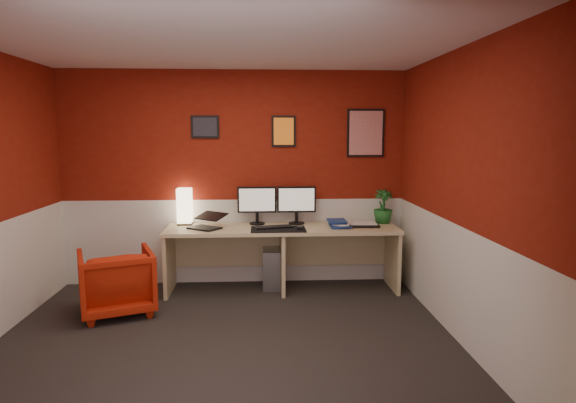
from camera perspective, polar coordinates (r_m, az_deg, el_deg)
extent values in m
cube|color=black|center=(4.37, -7.27, -16.10)|extent=(4.00, 3.50, 0.01)
cube|color=white|center=(4.06, -7.93, 18.12)|extent=(4.00, 3.50, 0.01)
cube|color=maroon|center=(5.76, -6.28, 2.68)|extent=(4.00, 0.01, 2.50)
cube|color=maroon|center=(2.32, -10.86, -5.49)|extent=(4.00, 0.01, 2.50)
cube|color=maroon|center=(4.36, 19.65, 0.52)|extent=(0.01, 3.50, 2.50)
cube|color=silver|center=(5.88, -6.17, -4.62)|extent=(4.00, 0.01, 1.00)
cube|color=silver|center=(2.60, -10.37, -21.76)|extent=(4.00, 0.01, 1.00)
cube|color=silver|center=(4.51, 19.13, -8.96)|extent=(0.01, 3.50, 1.00)
cube|color=tan|center=(5.58, -0.66, -6.70)|extent=(2.60, 0.65, 0.73)
cube|color=#FFE5B2|center=(5.75, -11.98, -0.67)|extent=(0.16, 0.16, 0.40)
cube|color=black|center=(5.46, -9.75, -2.04)|extent=(0.40, 0.38, 0.22)
cube|color=black|center=(5.64, -3.65, 0.24)|extent=(0.45, 0.06, 0.58)
cube|color=black|center=(5.65, 1.01, 0.27)|extent=(0.45, 0.06, 0.58)
cube|color=black|center=(5.36, -1.14, -3.26)|extent=(0.60, 0.38, 0.01)
cube|color=black|center=(5.43, -1.68, -3.00)|extent=(0.44, 0.22, 0.02)
cube|color=black|center=(5.35, 1.38, -3.09)|extent=(0.07, 0.10, 0.03)
imported|color=navy|center=(5.52, 4.90, -2.84)|extent=(0.24, 0.32, 0.03)
imported|color=silver|center=(5.56, 5.44, -2.52)|extent=(0.28, 0.32, 0.02)
imported|color=navy|center=(5.52, 4.66, -2.33)|extent=(0.21, 0.28, 0.03)
cube|color=black|center=(5.61, 8.72, -2.72)|extent=(0.36, 0.27, 0.03)
imported|color=#19591E|center=(5.82, 11.05, -0.56)|extent=(0.23, 0.23, 0.40)
cube|color=#99999E|center=(5.75, -1.97, -7.68)|extent=(0.20, 0.45, 0.45)
imported|color=#B6240E|center=(5.19, -19.40, -8.81)|extent=(0.89, 0.90, 0.64)
cube|color=black|center=(5.75, -9.67, 8.59)|extent=(0.32, 0.02, 0.26)
cube|color=orange|center=(5.72, -0.52, 8.21)|extent=(0.28, 0.02, 0.36)
cube|color=red|center=(5.85, 9.06, 7.91)|extent=(0.44, 0.02, 0.56)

